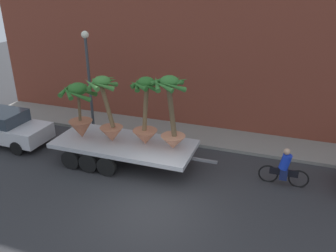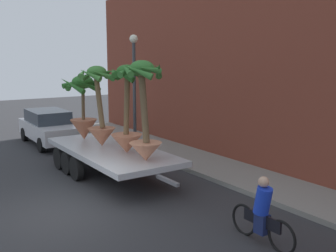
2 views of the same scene
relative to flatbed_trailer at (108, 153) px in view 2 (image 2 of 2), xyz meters
The scene contains 11 objects.
ground_plane 3.69m from the flatbed_trailer, 45.50° to the right, with size 60.00×60.00×0.00m, color #2D2D30.
sidewalk 4.39m from the flatbed_trailer, 54.38° to the left, with size 24.00×2.20×0.15m, color gray.
building_facade 6.47m from the flatbed_trailer, 64.20° to the left, with size 24.00×1.20×7.25m, color brown.
flatbed_trailer is the anchor object (origin of this frame).
potted_palm_rear 2.12m from the flatbed_trailer, behind, with size 1.49×1.56×2.40m.
potted_palm_middle 1.49m from the flatbed_trailer, 165.38° to the right, with size 1.45×1.42×2.76m.
potted_palm_front 2.81m from the flatbed_trailer, ahead, with size 1.49×1.49×2.97m.
potted_palm_extra 1.86m from the flatbed_trailer, ahead, with size 1.30×1.29×2.82m.
cyclist 6.64m from the flatbed_trailer, ahead, with size 1.84×0.34×1.54m.
trailing_car 6.06m from the flatbed_trailer, behind, with size 4.48×1.89×1.58m.
street_lamp 4.68m from the flatbed_trailer, 136.79° to the left, with size 0.36×0.36×4.83m.
Camera 2 is at (9.71, -3.25, 4.02)m, focal length 42.60 mm.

